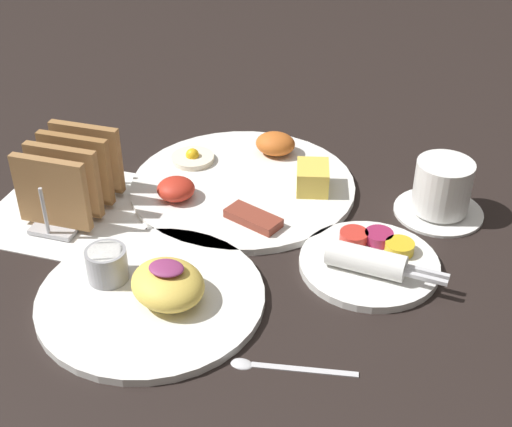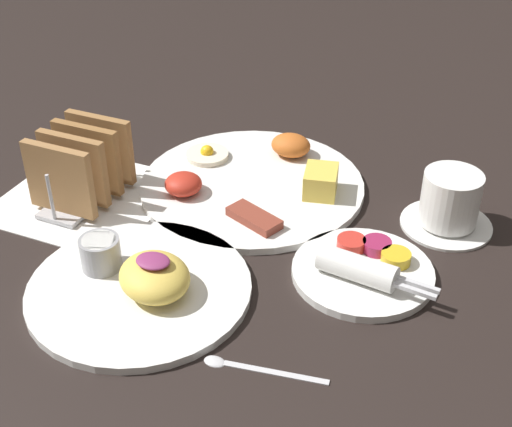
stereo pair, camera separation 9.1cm
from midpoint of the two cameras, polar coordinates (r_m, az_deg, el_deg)
The scene contains 8 objects.
ground_plane at distance 0.91m, azimuth -6.88°, elevation -2.53°, with size 3.00×3.00×0.00m, color black.
napkin_flat at distance 1.01m, azimuth -16.72°, elevation 0.28°, with size 0.22×0.22×0.00m.
plate_breakfast at distance 1.02m, azimuth -3.47°, elevation 2.46°, with size 0.32×0.32×0.05m.
plate_condiments at distance 0.87m, azimuth 6.13°, elevation -3.85°, with size 0.18×0.17×0.04m.
plate_foreground at distance 0.83m, azimuth -11.52°, elevation -6.18°, with size 0.26×0.26×0.06m.
toast_rack at distance 0.99m, azimuth -17.19°, elevation 2.71°, with size 0.10×0.15×0.10m.
coffee_cup at distance 0.97m, azimuth 12.07°, elevation 1.73°, with size 0.12×0.12×0.08m.
teaspoon at distance 0.74m, azimuth -2.20°, elevation -12.17°, with size 0.13×0.03×0.01m.
Camera 1 is at (0.27, -0.68, 0.54)m, focal length 50.00 mm.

